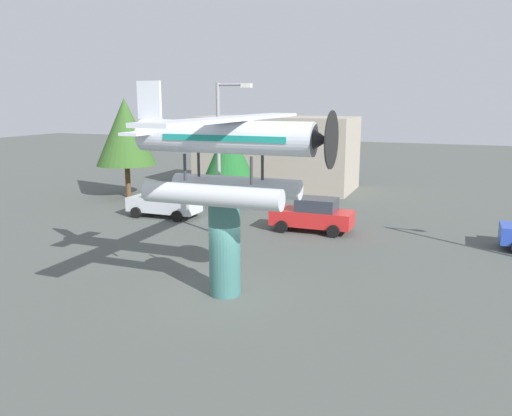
% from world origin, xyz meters
% --- Properties ---
extents(ground_plane, '(140.00, 140.00, 0.00)m').
position_xyz_m(ground_plane, '(0.00, 0.00, 0.00)').
color(ground_plane, '#4C514C').
extents(display_pedestal, '(1.10, 1.10, 3.36)m').
position_xyz_m(display_pedestal, '(0.00, 0.00, 1.68)').
color(display_pedestal, '#386B66').
rests_on(display_pedestal, ground).
extents(floatplane_monument, '(6.92, 10.40, 4.00)m').
position_xyz_m(floatplane_monument, '(0.13, 0.00, 5.03)').
color(floatplane_monument, silver).
rests_on(floatplane_monument, display_pedestal).
extents(car_near_silver, '(4.20, 2.02, 1.76)m').
position_xyz_m(car_near_silver, '(-8.42, 10.00, 0.88)').
color(car_near_silver, silver).
rests_on(car_near_silver, ground).
extents(car_mid_red, '(4.20, 2.02, 1.76)m').
position_xyz_m(car_mid_red, '(0.54, 9.80, 0.88)').
color(car_mid_red, red).
rests_on(car_mid_red, ground).
extents(streetlight_primary, '(1.84, 0.28, 7.53)m').
position_xyz_m(streetlight_primary, '(-3.49, 7.41, 4.39)').
color(streetlight_primary, gray).
rests_on(streetlight_primary, ground).
extents(storefront_building, '(11.78, 5.73, 5.48)m').
position_xyz_m(storefront_building, '(-5.67, 22.00, 2.74)').
color(storefront_building, '#9E9384').
rests_on(storefront_building, ground).
extents(tree_west, '(4.13, 4.13, 6.86)m').
position_xyz_m(tree_west, '(-14.18, 14.62, 4.55)').
color(tree_west, brown).
rests_on(tree_west, ground).
extents(tree_east, '(3.32, 3.32, 5.40)m').
position_xyz_m(tree_east, '(-6.35, 14.55, 3.54)').
color(tree_east, brown).
rests_on(tree_east, ground).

